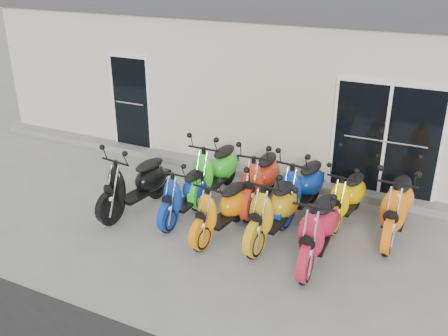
{
  "coord_description": "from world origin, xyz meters",
  "views": [
    {
      "loc": [
        3.77,
        -7.03,
        4.44
      ],
      "look_at": [
        0.0,
        0.6,
        0.75
      ],
      "focal_mm": 40.0,
      "sensor_mm": 36.0,
      "label": 1
    }
  ],
  "objects": [
    {
      "name": "scooter_front_red",
      "position": [
        2.13,
        -0.46,
        0.71
      ],
      "size": [
        0.77,
        1.95,
        1.42
      ],
      "primitive_type": null,
      "rotation": [
        0.0,
        0.0,
        0.04
      ],
      "color": "#B91934",
      "rests_on": "ground"
    },
    {
      "name": "scooter_front_orange_b",
      "position": [
        1.3,
        -0.17,
        0.72
      ],
      "size": [
        0.86,
        1.99,
        1.43
      ],
      "primitive_type": null,
      "rotation": [
        0.0,
        0.0,
        -0.08
      ],
      "color": "gold",
      "rests_on": "ground"
    },
    {
      "name": "scooter_back_blue",
      "position": [
        1.43,
        0.85,
        0.71
      ],
      "size": [
        0.89,
        1.97,
        1.41
      ],
      "primitive_type": null,
      "rotation": [
        0.0,
        0.0,
        -0.11
      ],
      "color": "#0D3394",
      "rests_on": "ground"
    },
    {
      "name": "scooter_front_orange_a",
      "position": [
        0.46,
        -0.44,
        0.64
      ],
      "size": [
        0.83,
        1.79,
        1.28
      ],
      "primitive_type": null,
      "rotation": [
        0.0,
        0.0,
        -0.12
      ],
      "color": "orange",
      "rests_on": "ground"
    },
    {
      "name": "scooter_back_yellow",
      "position": [
        2.24,
        0.97,
        0.62
      ],
      "size": [
        0.79,
        1.72,
        1.23
      ],
      "primitive_type": null,
      "rotation": [
        0.0,
        0.0,
        -0.11
      ],
      "color": "#F4BF00",
      "rests_on": "ground"
    },
    {
      "name": "scooter_back_green",
      "position": [
        -0.31,
        0.83,
        0.72
      ],
      "size": [
        0.71,
        1.94,
        1.43
      ],
      "primitive_type": null,
      "rotation": [
        0.0,
        0.0,
        0.0
      ],
      "color": "#35DD2A",
      "rests_on": "ground"
    },
    {
      "name": "roof_cap",
      "position": [
        0.0,
        5.2,
        3.28
      ],
      "size": [
        14.2,
        6.2,
        0.16
      ],
      "primitive_type": "cube",
      "color": "#3F3F42",
      "rests_on": "building"
    },
    {
      "name": "door_right",
      "position": [
        2.6,
        2.17,
        1.26
      ],
      "size": [
        2.02,
        0.08,
        2.22
      ],
      "primitive_type": "cube",
      "color": "black",
      "rests_on": "front_step"
    },
    {
      "name": "scooter_back_red",
      "position": [
        0.64,
        0.84,
        0.71
      ],
      "size": [
        0.85,
        1.98,
        1.43
      ],
      "primitive_type": null,
      "rotation": [
        0.0,
        0.0,
        0.08
      ],
      "color": "red",
      "rests_on": "ground"
    },
    {
      "name": "scooter_front_black",
      "position": [
        -1.35,
        -0.35,
        0.7
      ],
      "size": [
        0.94,
        1.98,
        1.41
      ],
      "primitive_type": null,
      "rotation": [
        0.0,
        0.0,
        -0.13
      ],
      "color": "black",
      "rests_on": "ground"
    },
    {
      "name": "scooter_back_extra",
      "position": [
        3.09,
        0.83,
        0.72
      ],
      "size": [
        0.71,
        1.94,
        1.43
      ],
      "primitive_type": null,
      "rotation": [
        0.0,
        0.0,
        0.0
      ],
      "color": "orange",
      "rests_on": "ground"
    },
    {
      "name": "door_left",
      "position": [
        -3.2,
        2.17,
        1.26
      ],
      "size": [
        1.07,
        0.08,
        2.22
      ],
      "primitive_type": "cube",
      "color": "black",
      "rests_on": "front_step"
    },
    {
      "name": "building",
      "position": [
        0.0,
        5.2,
        1.6
      ],
      "size": [
        14.0,
        6.0,
        3.2
      ],
      "primitive_type": "cube",
      "color": "beige",
      "rests_on": "ground"
    },
    {
      "name": "scooter_front_blue",
      "position": [
        -0.39,
        -0.18,
        0.63
      ],
      "size": [
        0.62,
        1.71,
        1.26
      ],
      "primitive_type": null,
      "rotation": [
        0.0,
        0.0,
        -0.0
      ],
      "color": "#0B2F9A",
      "rests_on": "ground"
    },
    {
      "name": "front_step",
      "position": [
        0.0,
        2.02,
        0.07
      ],
      "size": [
        14.0,
        0.4,
        0.15
      ],
      "primitive_type": "cube",
      "color": "gray",
      "rests_on": "ground"
    },
    {
      "name": "ground",
      "position": [
        0.0,
        0.0,
        0.0
      ],
      "size": [
        80.0,
        80.0,
        0.0
      ],
      "primitive_type": "plane",
      "color": "gray",
      "rests_on": "ground"
    }
  ]
}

